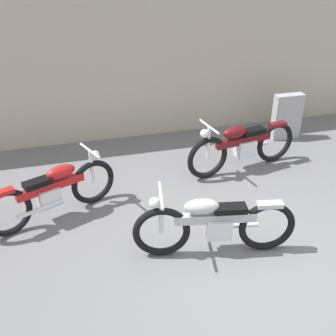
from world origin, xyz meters
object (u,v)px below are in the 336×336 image
Objects in this scene: stone_marker at (287,117)px; motorcycle_red at (53,192)px; motorcycle_silver at (214,224)px; motorcycle_maroon at (242,145)px.

stone_marker reaches higher than motorcycle_red.
motorcycle_red is at bearing -23.84° from motorcycle_silver.
motorcycle_maroon is at bearing -145.32° from stone_marker.
stone_marker is 1.72m from motorcycle_maroon.
motorcycle_silver is (-2.68, -2.95, -0.01)m from stone_marker.
stone_marker is 0.43× the size of motorcycle_maroon.
stone_marker is 3.99m from motorcycle_silver.
motorcycle_maroon is at bearing -11.83° from motorcycle_red.
stone_marker is at bearing -3.81° from motorcycle_red.
stone_marker is at bearing -121.89° from motorcycle_silver.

